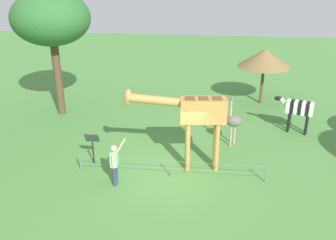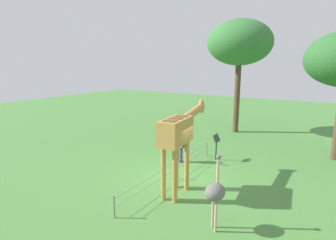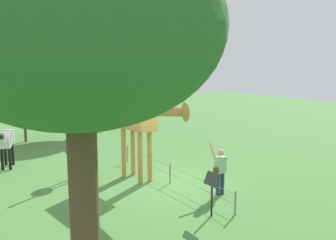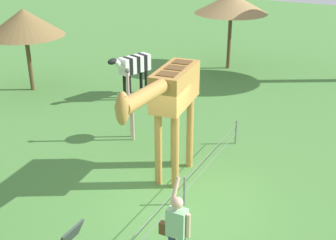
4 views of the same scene
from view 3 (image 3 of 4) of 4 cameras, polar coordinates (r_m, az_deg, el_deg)
name	(u,v)px [view 3 (image 3 of 4)]	position (r m, az deg, el deg)	size (l,w,h in m)	color
ground_plane	(166,184)	(14.16, -0.35, -9.67)	(60.00, 60.00, 0.00)	#4C843D
giraffe	(141,122)	(13.98, -4.13, -0.36)	(3.82, 0.92, 3.26)	#BC8942
visitor	(220,169)	(12.97, 7.89, -7.36)	(0.53, 0.58, 1.78)	navy
zebra	(6,141)	(17.29, -23.31, -2.97)	(1.80, 0.88, 1.66)	black
ostrich	(72,150)	(14.81, -14.33, -4.39)	(0.70, 0.56, 2.25)	#CC9E93
shade_hut_far	(23,91)	(22.28, -21.13, 4.11)	(3.14, 3.14, 3.28)	brown
tree_east	(78,30)	(5.08, -13.53, 13.05)	(3.84, 3.84, 6.32)	brown
tree_west	(110,53)	(25.11, -8.75, 10.06)	(3.36, 3.36, 6.26)	brown
info_sign	(212,185)	(11.18, 6.69, -9.80)	(0.56, 0.21, 1.32)	black
wire_fence	(170,173)	(14.14, 0.32, -7.98)	(7.05, 0.05, 0.75)	slate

